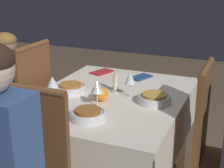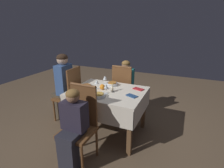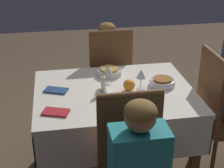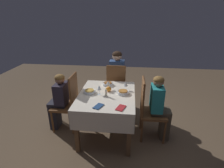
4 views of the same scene
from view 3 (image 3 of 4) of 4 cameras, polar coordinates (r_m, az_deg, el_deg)
The scene contains 14 objects.
dining_table at distance 2.51m, azimuth 0.40°, elevation -3.32°, with size 1.14×0.89×0.74m.
chair_east at distance 2.72m, azimuth 17.55°, elevation -4.34°, with size 0.41×0.40×1.02m.
chair_north at distance 3.15m, azimuth -0.49°, elevation 1.22°, with size 0.40×0.41×1.02m.
person_child_dark at distance 3.30m, azimuth -0.97°, elevation 2.77°, with size 0.30×0.33×1.02m.
bowl_east at distance 2.55m, azimuth 8.36°, elevation 0.38°, with size 0.19×0.19×0.06m.
wine_glass_east at distance 2.45m, azimuth 4.86°, elevation 1.57°, with size 0.07×0.07×0.15m.
bowl_north at distance 2.70m, azimuth -0.44°, elevation 2.10°, with size 0.20×0.20×0.06m.
wine_glass_north at distance 2.51m, azimuth -0.69°, elevation 2.38°, with size 0.06×0.06×0.16m.
bowl_south at distance 2.23m, azimuth 2.55°, elevation -3.34°, with size 0.19×0.19×0.06m.
wine_glass_south at distance 2.20m, azimuth 6.62°, elevation -1.69°, with size 0.07×0.07×0.14m.
candle_centerpiece at distance 2.42m, azimuth -1.45°, elevation -0.21°, with size 0.06×0.06×0.14m.
orange_fruit at distance 2.44m, azimuth 2.85°, elevation -0.19°, with size 0.08×0.08×0.08m, color orange.
napkin_red_folded at distance 2.48m, azimuth -9.29°, elevation -1.04°, with size 0.19×0.15×0.01m.
napkin_spare_side at distance 2.21m, azimuth -9.33°, elevation -4.64°, with size 0.19×0.15×0.01m.
Camera 3 is at (-0.39, -2.16, 1.85)m, focal length 55.00 mm.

